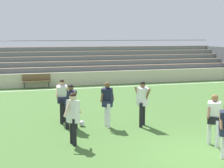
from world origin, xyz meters
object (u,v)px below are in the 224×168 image
(player_white_pressing_high, at_px, (73,114))
(soccer_ball, at_px, (82,123))
(player_white_trailing_run, at_px, (62,97))
(player_white_wide_right, at_px, (214,116))
(player_white_wide_left, at_px, (142,100))
(player_dark_dropping_back, at_px, (107,100))
(bench_near_bin, at_px, (36,80))
(player_dark_challenging, at_px, (71,103))
(bleacher_stand, at_px, (69,63))

(player_white_pressing_high, distance_m, soccer_ball, 2.25)
(player_white_trailing_run, distance_m, player_white_wide_right, 5.74)
(soccer_ball, bearing_deg, player_white_wide_left, -14.91)
(player_white_wide_right, bearing_deg, player_white_pressing_high, 163.06)
(player_white_wide_left, height_order, player_white_wide_right, player_white_wide_left)
(player_white_wide_left, height_order, soccer_ball, player_white_wide_left)
(player_white_trailing_run, height_order, player_dark_dropping_back, player_white_trailing_run)
(bench_near_bin, bearing_deg, soccer_ball, -82.79)
(player_dark_challenging, bearing_deg, player_white_pressing_high, -96.53)
(player_dark_dropping_back, bearing_deg, player_dark_challenging, 175.20)
(bleacher_stand, xyz_separation_m, player_white_pressing_high, (-2.01, -15.23, -0.32))
(player_dark_dropping_back, relative_size, player_white_pressing_high, 1.04)
(player_white_trailing_run, relative_size, player_white_wide_right, 1.06)
(player_white_wide_right, height_order, soccer_ball, player_white_wide_right)
(bleacher_stand, relative_size, bench_near_bin, 14.87)
(bleacher_stand, distance_m, bench_near_bin, 4.41)
(player_white_wide_left, xyz_separation_m, player_dark_challenging, (-2.63, 0.36, -0.04))
(bench_near_bin, distance_m, player_dark_dropping_back, 10.36)
(player_white_wide_right, distance_m, soccer_ball, 4.88)
(bleacher_stand, xyz_separation_m, player_white_trailing_run, (-2.03, -12.57, -0.26))
(player_white_wide_right, bearing_deg, soccer_ball, 137.44)
(player_dark_challenging, distance_m, soccer_ball, 1.00)
(player_dark_dropping_back, relative_size, soccer_ball, 7.73)
(player_white_trailing_run, xyz_separation_m, player_white_wide_left, (2.84, -1.26, -0.01))
(soccer_ball, bearing_deg, bleacher_stand, 84.03)
(player_white_wide_left, relative_size, player_dark_challenging, 1.04)
(player_dark_dropping_back, height_order, player_white_wide_right, player_dark_dropping_back)
(player_white_wide_left, bearing_deg, player_dark_dropping_back, 169.34)
(player_white_trailing_run, height_order, player_white_wide_right, player_white_trailing_run)
(bench_near_bin, xyz_separation_m, player_white_pressing_high, (0.61, -11.77, 0.43))
(bench_near_bin, bearing_deg, player_dark_dropping_back, -78.06)
(bleacher_stand, bearing_deg, bench_near_bin, -127.16)
(player_white_wide_right, bearing_deg, player_dark_dropping_back, 132.18)
(bleacher_stand, xyz_separation_m, player_white_wide_right, (2.16, -16.50, -0.33))
(player_white_trailing_run, bearing_deg, bench_near_bin, 93.74)
(player_white_trailing_run, height_order, player_white_pressing_high, player_white_trailing_run)
(player_white_wide_right, bearing_deg, player_dark_challenging, 142.73)
(player_dark_dropping_back, height_order, player_white_wide_left, player_white_wide_left)
(bench_near_bin, height_order, player_dark_challenging, player_dark_challenging)
(player_white_wide_right, bearing_deg, bleacher_stand, 97.44)
(bleacher_stand, relative_size, player_dark_dropping_back, 15.73)
(bench_near_bin, relative_size, soccer_ball, 8.18)
(player_dark_dropping_back, relative_size, player_white_wide_right, 1.05)
(bench_near_bin, xyz_separation_m, player_white_trailing_run, (0.60, -9.11, 0.48))
(player_white_wide_left, distance_m, player_white_pressing_high, 3.16)
(player_dark_challenging, xyz_separation_m, soccer_ball, (0.43, 0.23, -0.87))
(bleacher_stand, height_order, soccer_ball, bleacher_stand)
(bleacher_stand, xyz_separation_m, soccer_ball, (-1.39, -13.25, -1.18))
(player_white_wide_right, relative_size, soccer_ball, 7.38)
(bench_near_bin, bearing_deg, player_white_pressing_high, -87.04)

